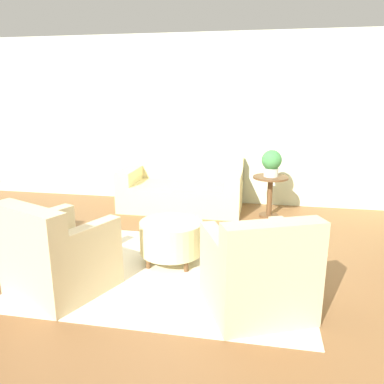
{
  "coord_description": "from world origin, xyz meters",
  "views": [
    {
      "loc": [
        0.92,
        -3.57,
        1.87
      ],
      "look_at": [
        0.15,
        0.55,
        0.75
      ],
      "focal_mm": 35.0,
      "sensor_mm": 36.0,
      "label": 1
    }
  ],
  "objects_px": {
    "potted_plant_on_side_table": "(272,162)",
    "side_table": "(270,189)",
    "armchair_left": "(57,257)",
    "couch": "(182,190)",
    "armchair_right": "(259,274)",
    "ottoman_table": "(171,237)"
  },
  "relations": [
    {
      "from": "potted_plant_on_side_table",
      "to": "side_table",
      "type": "bearing_deg",
      "value": 180.0
    },
    {
      "from": "armchair_left",
      "to": "side_table",
      "type": "xyz_separation_m",
      "value": [
        2.02,
        2.67,
        0.08
      ]
    },
    {
      "from": "couch",
      "to": "potted_plant_on_side_table",
      "type": "distance_m",
      "value": 1.53
    },
    {
      "from": "couch",
      "to": "armchair_right",
      "type": "distance_m",
      "value": 3.12
    },
    {
      "from": "armchair_left",
      "to": "potted_plant_on_side_table",
      "type": "bearing_deg",
      "value": 52.84
    },
    {
      "from": "armchair_left",
      "to": "side_table",
      "type": "relative_size",
      "value": 1.69
    },
    {
      "from": "side_table",
      "to": "armchair_left",
      "type": "bearing_deg",
      "value": -127.16
    },
    {
      "from": "couch",
      "to": "armchair_right",
      "type": "bearing_deg",
      "value": -65.8
    },
    {
      "from": "armchair_right",
      "to": "ottoman_table",
      "type": "height_order",
      "value": "armchair_right"
    },
    {
      "from": "armchair_right",
      "to": "side_table",
      "type": "bearing_deg",
      "value": 87.12
    },
    {
      "from": "armchair_left",
      "to": "potted_plant_on_side_table",
      "type": "relative_size",
      "value": 2.67
    },
    {
      "from": "ottoman_table",
      "to": "armchair_left",
      "type": "bearing_deg",
      "value": -138.42
    },
    {
      "from": "ottoman_table",
      "to": "armchair_right",
      "type": "bearing_deg",
      "value": -40.0
    },
    {
      "from": "armchair_left",
      "to": "potted_plant_on_side_table",
      "type": "xyz_separation_m",
      "value": [
        2.02,
        2.67,
        0.5
      ]
    },
    {
      "from": "couch",
      "to": "ottoman_table",
      "type": "xyz_separation_m",
      "value": [
        0.31,
        -2.03,
        -0.0
      ]
    },
    {
      "from": "couch",
      "to": "armchair_right",
      "type": "relative_size",
      "value": 1.82
    },
    {
      "from": "couch",
      "to": "potted_plant_on_side_table",
      "type": "bearing_deg",
      "value": -7.21
    },
    {
      "from": "armchair_right",
      "to": "side_table",
      "type": "xyz_separation_m",
      "value": [
        0.13,
        2.67,
        0.08
      ]
    },
    {
      "from": "ottoman_table",
      "to": "potted_plant_on_side_table",
      "type": "bearing_deg",
      "value": 59.22
    },
    {
      "from": "armchair_left",
      "to": "potted_plant_on_side_table",
      "type": "height_order",
      "value": "potted_plant_on_side_table"
    },
    {
      "from": "armchair_left",
      "to": "ottoman_table",
      "type": "bearing_deg",
      "value": 41.58
    },
    {
      "from": "ottoman_table",
      "to": "potted_plant_on_side_table",
      "type": "distance_m",
      "value": 2.23
    }
  ]
}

